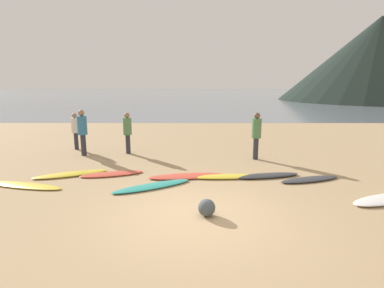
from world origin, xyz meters
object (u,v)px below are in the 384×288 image
surfboard_7 (310,179)px  person_2 (75,128)px  surfboard_1 (71,174)px  surfboard_6 (267,176)px  surfboard_3 (152,186)px  person_0 (82,129)px  person_3 (256,132)px  surfboard_2 (112,174)px  person_1 (127,130)px  beach_rock_near (207,208)px  surfboard_4 (187,176)px  surfboard_5 (228,176)px  surfboard_0 (24,185)px

surfboard_7 → person_2: size_ratio=1.25×
surfboard_1 → surfboard_6: surfboard_6 is taller
surfboard_3 → person_0: bearing=101.1°
surfboard_3 → person_3: (3.52, 3.19, 1.01)m
surfboard_6 → person_3: bearing=75.7°
surfboard_6 → person_0: bearing=145.0°
person_0 → person_3: (6.76, -0.58, -0.02)m
surfboard_2 → person_3: person_3 is taller
person_1 → beach_rock_near: person_1 is taller
surfboard_4 → surfboard_5: surfboard_5 is taller
person_1 → surfboard_6: bearing=43.8°
surfboard_4 → surfboard_7: (3.70, -0.29, -0.00)m
surfboard_1 → surfboard_3: 2.94m
surfboard_1 → surfboard_5: size_ratio=1.00×
surfboard_5 → person_0: person_0 is taller
surfboard_0 → surfboard_6: bearing=21.1°
surfboard_1 → surfboard_0: bearing=-155.1°
person_1 → person_3: bearing=65.8°
surfboard_5 → person_1: 5.05m
surfboard_7 → beach_rock_near: 4.03m
surfboard_1 → surfboard_4: bearing=-26.7°
surfboard_3 → surfboard_5: 2.38m
surfboard_2 → surfboard_6: (4.87, -0.20, 0.01)m
surfboard_3 → surfboard_1: bearing=128.1°
surfboard_2 → person_0: person_0 is taller
surfboard_2 → person_2: bearing=107.4°
surfboard_5 → person_2: (-6.18, 4.02, 0.89)m
beach_rock_near → person_1: bearing=116.6°
surfboard_7 → beach_rock_near: (-3.20, -2.46, 0.15)m
surfboard_5 → person_2: person_2 is taller
surfboard_4 → surfboard_6: size_ratio=1.12×
person_2 → person_3: 7.67m
surfboard_2 → surfboard_6: surfboard_6 is taller
surfboard_3 → surfboard_5: size_ratio=1.02×
person_1 → person_2: (-2.43, 0.77, -0.06)m
person_1 → person_2: person_1 is taller
surfboard_6 → person_1: person_1 is taller
surfboard_1 → person_0: person_0 is taller
person_0 → person_2: (-0.72, 1.11, -0.14)m
surfboard_1 → surfboard_7: size_ratio=1.13×
surfboard_3 → person_3: bearing=12.6°
surfboard_0 → surfboard_3: surfboard_3 is taller
surfboard_3 → surfboard_2: bearing=111.6°
surfboard_2 → surfboard_7: 6.10m
beach_rock_near → surfboard_6: bearing=54.5°
person_2 → person_3: (7.48, -1.70, 0.12)m
surfboard_6 → surfboard_7: (1.21, -0.33, -0.01)m
surfboard_4 → person_3: 3.58m
surfboard_4 → surfboard_6: (2.49, 0.04, 0.01)m
surfboard_4 → surfboard_5: 1.27m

